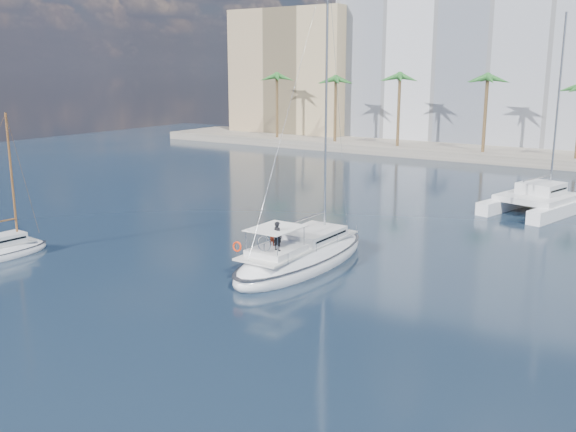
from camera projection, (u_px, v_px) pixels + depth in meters
The scene contains 9 objects.
ground at pixel (272, 283), 37.19m from camera, with size 160.00×160.00×0.00m, color black.
quay at pixel (532, 156), 86.50m from camera, with size 120.00×14.00×1.20m, color gray.
building_modern at pixel (478, 56), 99.70m from camera, with size 42.00×16.00×28.00m, color silver.
building_tan_left at pixel (302, 75), 113.34m from camera, with size 22.00×14.00×22.00m, color tan.
palm_left at pixel (304, 81), 99.45m from camera, with size 3.60×3.60×12.30m.
palm_centre at pixel (530, 83), 81.08m from camera, with size 3.60×3.60×12.30m.
main_sloop at pixel (302, 257), 40.43m from camera, with size 4.28×13.17×19.50m.
catamaran at pixel (539, 198), 55.79m from camera, with size 8.25×12.48×16.77m.
seagull at pixel (279, 246), 41.97m from camera, with size 1.02×0.44×0.19m.
Camera 1 is at (20.37, -28.91, 12.18)m, focal length 40.00 mm.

